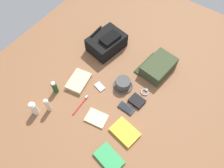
{
  "coord_description": "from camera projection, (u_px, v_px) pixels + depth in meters",
  "views": [
    {
      "loc": [
        -0.74,
        -0.52,
        1.51
      ],
      "look_at": [
        0.0,
        0.0,
        0.04
      ],
      "focal_mm": 35.58,
      "sensor_mm": 36.0,
      "label": 1
    }
  ],
  "objects": [
    {
      "name": "bucket_hat",
      "position": [
        123.0,
        84.0,
        1.74
      ],
      "size": [
        0.16,
        0.16,
        0.08
      ],
      "color": "#464646",
      "rests_on": "ground_plane"
    },
    {
      "name": "shampoo_bottle",
      "position": [
        55.0,
        87.0,
        1.69
      ],
      "size": [
        0.04,
        0.04,
        0.12
      ],
      "color": "#19471E",
      "rests_on": "ground_plane"
    },
    {
      "name": "backpack",
      "position": [
        107.0,
        43.0,
        1.91
      ],
      "size": [
        0.34,
        0.27,
        0.16
      ],
      "color": "black",
      "rests_on": "ground_plane"
    },
    {
      "name": "paperback_novel",
      "position": [
        109.0,
        158.0,
        1.46
      ],
      "size": [
        0.16,
        0.21,
        0.02
      ],
      "color": "#2D934C",
      "rests_on": "ground_plane"
    },
    {
      "name": "lotion_bottle",
      "position": [
        48.0,
        105.0,
        1.6
      ],
      "size": [
        0.03,
        0.03,
        0.15
      ],
      "color": "beige",
      "rests_on": "ground_plane"
    },
    {
      "name": "notepad",
      "position": [
        97.0,
        118.0,
        1.61
      ],
      "size": [
        0.13,
        0.17,
        0.02
      ],
      "primitive_type": "cube",
      "rotation": [
        0.0,
        0.0,
        0.17
      ],
      "color": "beige",
      "rests_on": "ground_plane"
    },
    {
      "name": "wallet",
      "position": [
        137.0,
        101.0,
        1.68
      ],
      "size": [
        0.1,
        0.12,
        0.02
      ],
      "primitive_type": "cube",
      "rotation": [
        0.0,
        0.0,
        -0.11
      ],
      "color": "black",
      "rests_on": "ground_plane"
    },
    {
      "name": "toothbrush",
      "position": [
        81.0,
        104.0,
        1.68
      ],
      "size": [
        0.19,
        0.02,
        0.02
      ],
      "color": "red",
      "rests_on": "ground_plane"
    },
    {
      "name": "cell_phone",
      "position": [
        126.0,
        108.0,
        1.66
      ],
      "size": [
        0.06,
        0.13,
        0.01
      ],
      "color": "black",
      "rests_on": "ground_plane"
    },
    {
      "name": "toiletry_pouch",
      "position": [
        158.0,
        67.0,
        1.81
      ],
      "size": [
        0.3,
        0.26,
        0.1
      ],
      "color": "#384228",
      "rests_on": "ground_plane"
    },
    {
      "name": "ground_plane",
      "position": [
        112.0,
        87.0,
        1.77
      ],
      "size": [
        2.64,
        2.02,
        0.02
      ],
      "primitive_type": "cube",
      "color": "brown",
      "rests_on": "ground"
    },
    {
      "name": "media_player",
      "position": [
        100.0,
        87.0,
        1.76
      ],
      "size": [
        0.07,
        0.09,
        0.01
      ],
      "color": "#B7B7BC",
      "rests_on": "ground_plane"
    },
    {
      "name": "toothpaste_tube",
      "position": [
        34.0,
        108.0,
        1.59
      ],
      "size": [
        0.05,
        0.05,
        0.14
      ],
      "color": "white",
      "rests_on": "ground_plane"
    },
    {
      "name": "travel_guidebook",
      "position": [
        125.0,
        132.0,
        1.56
      ],
      "size": [
        0.17,
        0.21,
        0.02
      ],
      "color": "yellow",
      "rests_on": "ground_plane"
    },
    {
      "name": "wristwatch",
      "position": [
        145.0,
        92.0,
        1.73
      ],
      "size": [
        0.07,
        0.06,
        0.01
      ],
      "color": "#99999E",
      "rests_on": "ground_plane"
    },
    {
      "name": "folded_towel",
      "position": [
        79.0,
        81.0,
        1.77
      ],
      "size": [
        0.22,
        0.17,
        0.04
      ],
      "primitive_type": "cube",
      "rotation": [
        0.0,
        0.0,
        0.18
      ],
      "color": "#C6B289",
      "rests_on": "ground_plane"
    }
  ]
}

